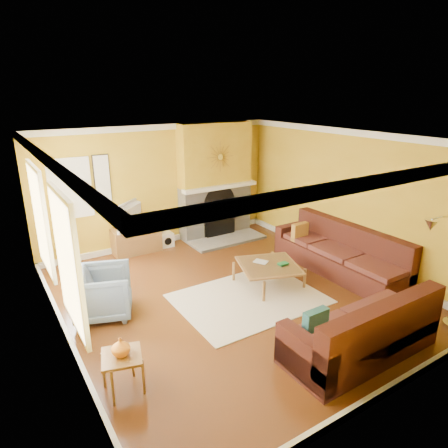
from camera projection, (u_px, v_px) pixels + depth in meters
floor at (232, 296)px, 6.97m from camera, size 5.50×6.00×0.02m
ceiling at (233, 138)px, 6.10m from camera, size 5.50×6.00×0.02m
wall_back at (159, 186)px, 8.95m from camera, size 5.50×0.02×2.70m
wall_front at (393, 299)px, 4.13m from camera, size 5.50×0.02×2.70m
wall_left at (54, 258)px, 5.14m from camera, size 0.02×6.00×2.70m
wall_right at (348, 199)px, 7.93m from camera, size 0.02×6.00×2.70m
baseboard at (232, 292)px, 6.95m from camera, size 5.50×6.00×0.12m
crown_molding at (233, 142)px, 6.12m from camera, size 5.50×6.00×0.12m
window_left_near at (40, 220)px, 6.15m from camera, size 0.06×1.22×1.72m
window_left_far at (66, 263)px, 4.63m from camera, size 0.06×1.22×1.72m
window_back at (70, 189)px, 7.88m from camera, size 0.82×0.06×1.22m
wall_art at (103, 182)px, 8.20m from camera, size 0.34×0.04×1.14m
fireplace at (215, 181)px, 9.46m from camera, size 1.80×0.40×2.70m
mantel at (220, 187)px, 9.30m from camera, size 1.92×0.22×0.08m
hearth at (228, 240)px, 9.44m from camera, size 1.80×0.70×0.06m
sunburst at (220, 157)px, 9.08m from camera, size 0.70×0.04×0.70m
rug at (249, 299)px, 6.84m from camera, size 2.40×1.80×0.02m
sectional_sofa at (313, 274)px, 6.75m from camera, size 3.28×3.82×0.90m
coffee_table at (268, 274)px, 7.29m from camera, size 1.31×1.31×0.40m
media_console at (136, 240)px, 8.73m from camera, size 1.03×0.46×0.56m
tv at (134, 215)px, 8.55m from camera, size 0.87×0.78×0.60m
subwoofer at (165, 239)px, 9.12m from camera, size 0.32×0.32×0.32m
armchair at (103, 292)px, 6.25m from camera, size 1.10×1.09×0.79m
side_table at (123, 373)px, 4.69m from camera, size 0.56×0.56×0.50m
vase at (121, 347)px, 4.57m from camera, size 0.25×0.25×0.23m
book at (259, 264)px, 7.23m from camera, size 0.27×0.30×0.02m
arc_lamp at (446, 278)px, 5.51m from camera, size 1.22×0.36×1.89m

